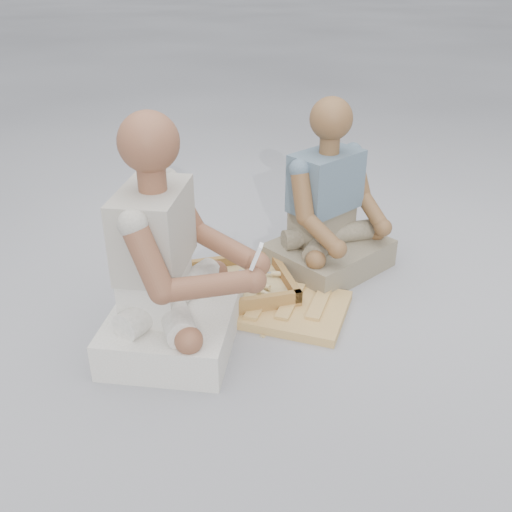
{
  "coord_description": "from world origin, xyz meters",
  "views": [
    {
      "loc": [
        -0.09,
        -1.8,
        1.36
      ],
      "look_at": [
        -0.11,
        0.2,
        0.3
      ],
      "focal_mm": 40.0,
      "sensor_mm": 36.0,
      "label": 1
    }
  ],
  "objects_px": {
    "craftsman": "(169,272)",
    "companion": "(329,216)",
    "tool_tray": "(232,285)",
    "carved_panel": "(277,306)"
  },
  "relations": [
    {
      "from": "carved_panel",
      "to": "companion",
      "type": "relative_size",
      "value": 0.71
    },
    {
      "from": "craftsman",
      "to": "companion",
      "type": "distance_m",
      "value": 0.9
    },
    {
      "from": "tool_tray",
      "to": "craftsman",
      "type": "height_order",
      "value": "craftsman"
    },
    {
      "from": "craftsman",
      "to": "companion",
      "type": "xyz_separation_m",
      "value": [
        0.66,
        0.61,
        -0.04
      ]
    },
    {
      "from": "carved_panel",
      "to": "craftsman",
      "type": "bearing_deg",
      "value": -152.02
    },
    {
      "from": "tool_tray",
      "to": "craftsman",
      "type": "bearing_deg",
      "value": -123.66
    },
    {
      "from": "carved_panel",
      "to": "tool_tray",
      "type": "distance_m",
      "value": 0.23
    },
    {
      "from": "carved_panel",
      "to": "companion",
      "type": "bearing_deg",
      "value": 57.46
    },
    {
      "from": "tool_tray",
      "to": "companion",
      "type": "height_order",
      "value": "companion"
    },
    {
      "from": "craftsman",
      "to": "tool_tray",
      "type": "bearing_deg",
      "value": 153.3
    }
  ]
}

